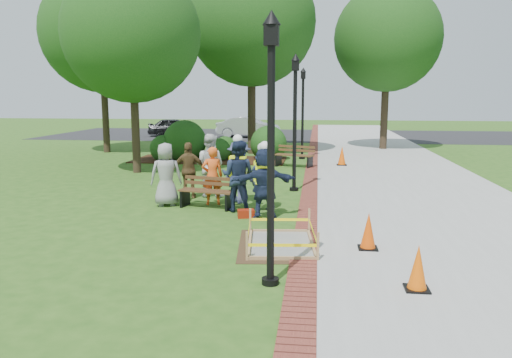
# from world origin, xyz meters

# --- Properties ---
(ground) EXTENTS (100.00, 100.00, 0.00)m
(ground) POSITION_xyz_m (0.00, 0.00, 0.00)
(ground) COLOR #285116
(ground) RESTS_ON ground
(sidewalk) EXTENTS (6.00, 60.00, 0.02)m
(sidewalk) POSITION_xyz_m (5.00, 10.00, 0.01)
(sidewalk) COLOR #9E9E99
(sidewalk) RESTS_ON ground
(brick_edging) EXTENTS (0.50, 60.00, 0.03)m
(brick_edging) POSITION_xyz_m (1.75, 10.00, 0.01)
(brick_edging) COLOR maroon
(brick_edging) RESTS_ON ground
(mulch_bed) EXTENTS (7.00, 3.00, 0.05)m
(mulch_bed) POSITION_xyz_m (-3.00, 12.00, 0.02)
(mulch_bed) COLOR #381E0F
(mulch_bed) RESTS_ON ground
(parking_lot) EXTENTS (36.00, 12.00, 0.01)m
(parking_lot) POSITION_xyz_m (0.00, 27.00, 0.00)
(parking_lot) COLOR black
(parking_lot) RESTS_ON ground
(wet_concrete_pad) EXTENTS (1.93, 2.46, 0.55)m
(wet_concrete_pad) POSITION_xyz_m (1.27, -0.90, 0.23)
(wet_concrete_pad) COLOR #47331E
(wet_concrete_pad) RESTS_ON ground
(bench_near) EXTENTS (1.59, 0.82, 0.82)m
(bench_near) POSITION_xyz_m (-0.96, 2.27, 0.26)
(bench_near) COLOR brown
(bench_near) RESTS_ON ground
(bench_far) EXTENTS (1.73, 1.06, 0.89)m
(bench_far) POSITION_xyz_m (1.00, 10.26, 0.28)
(bench_far) COLOR brown
(bench_far) RESTS_ON ground
(cone_front) EXTENTS (0.38, 0.38, 0.74)m
(cone_front) POSITION_xyz_m (3.55, -3.00, 0.36)
(cone_front) COLOR black
(cone_front) RESTS_ON ground
(cone_back) EXTENTS (0.38, 0.38, 0.75)m
(cone_back) POSITION_xyz_m (2.99, -0.96, 0.36)
(cone_back) COLOR black
(cone_back) RESTS_ON ground
(cone_far) EXTENTS (0.42, 0.42, 0.83)m
(cone_far) POSITION_xyz_m (3.02, 10.93, 0.40)
(cone_far) COLOR black
(cone_far) RESTS_ON ground
(toolbox) EXTENTS (0.45, 0.33, 0.20)m
(toolbox) POSITION_xyz_m (0.24, 1.31, 0.10)
(toolbox) COLOR maroon
(toolbox) RESTS_ON ground
(lamp_near) EXTENTS (0.28, 0.28, 4.26)m
(lamp_near) POSITION_xyz_m (1.25, -3.00, 2.48)
(lamp_near) COLOR black
(lamp_near) RESTS_ON ground
(lamp_mid) EXTENTS (0.28, 0.28, 4.26)m
(lamp_mid) POSITION_xyz_m (1.25, 5.00, 2.48)
(lamp_mid) COLOR black
(lamp_mid) RESTS_ON ground
(lamp_far) EXTENTS (0.28, 0.28, 4.26)m
(lamp_far) POSITION_xyz_m (1.25, 13.00, 2.48)
(lamp_far) COLOR black
(lamp_far) RESTS_ON ground
(tree_left) EXTENTS (5.18, 5.18, 7.87)m
(tree_left) POSITION_xyz_m (-5.05, 8.03, 5.27)
(tree_left) COLOR #3D2D1E
(tree_left) RESTS_ON ground
(tree_back) EXTENTS (6.39, 6.39, 9.79)m
(tree_back) POSITION_xyz_m (-1.42, 14.92, 6.58)
(tree_back) COLOR #3D2D1E
(tree_back) RESTS_ON ground
(tree_right) EXTENTS (5.77, 5.77, 8.92)m
(tree_right) POSITION_xyz_m (5.63, 17.95, 6.02)
(tree_right) COLOR #3D2D1E
(tree_right) RESTS_ON ground
(tree_far) EXTENTS (6.10, 6.10, 9.21)m
(tree_far) POSITION_xyz_m (-9.12, 14.56, 6.15)
(tree_far) COLOR #3D2D1E
(tree_far) RESTS_ON ground
(shrub_a) EXTENTS (1.27, 1.27, 1.27)m
(shrub_a) POSITION_xyz_m (-5.14, 11.76, 0.00)
(shrub_a) COLOR #143F12
(shrub_a) RESTS_ON ground
(shrub_b) EXTENTS (2.01, 2.01, 2.01)m
(shrub_b) POSITION_xyz_m (-4.20, 12.05, 0.00)
(shrub_b) COLOR #143F12
(shrub_b) RESTS_ON ground
(shrub_c) EXTENTS (1.13, 1.13, 1.13)m
(shrub_c) POSITION_xyz_m (-2.57, 11.89, 0.00)
(shrub_c) COLOR #143F12
(shrub_c) RESTS_ON ground
(shrub_d) EXTENTS (1.72, 1.72, 1.72)m
(shrub_d) POSITION_xyz_m (-0.32, 12.68, 0.00)
(shrub_d) COLOR #143F12
(shrub_d) RESTS_ON ground
(shrub_e) EXTENTS (1.09, 1.09, 1.09)m
(shrub_e) POSITION_xyz_m (-2.52, 13.39, 0.00)
(shrub_e) COLOR #143F12
(shrub_e) RESTS_ON ground
(casual_person_a) EXTENTS (0.64, 0.51, 1.74)m
(casual_person_a) POSITION_xyz_m (-2.13, 2.41, 0.87)
(casual_person_a) COLOR gray
(casual_person_a) RESTS_ON ground
(casual_person_b) EXTENTS (0.59, 0.47, 1.61)m
(casual_person_b) POSITION_xyz_m (-0.90, 2.69, 0.81)
(casual_person_b) COLOR #F2581C
(casual_person_b) RESTS_ON ground
(casual_person_c) EXTENTS (0.67, 0.51, 1.88)m
(casual_person_c) POSITION_xyz_m (-1.20, 3.74, 0.94)
(casual_person_c) COLOR silver
(casual_person_c) RESTS_ON ground
(casual_person_d) EXTENTS (0.58, 0.42, 1.65)m
(casual_person_d) POSITION_xyz_m (-1.75, 3.47, 0.82)
(casual_person_d) COLOR brown
(casual_person_d) RESTS_ON ground
(casual_person_e) EXTENTS (0.66, 0.63, 1.75)m
(casual_person_e) POSITION_xyz_m (-0.20, 3.00, 0.87)
(casual_person_e) COLOR #393E64
(casual_person_e) RESTS_ON ground
(hivis_worker_a) EXTENTS (0.65, 0.51, 1.92)m
(hivis_worker_a) POSITION_xyz_m (0.70, 1.31, 0.95)
(hivis_worker_a) COLOR #171E3C
(hivis_worker_a) RESTS_ON ground
(hivis_worker_b) EXTENTS (0.63, 0.56, 1.79)m
(hivis_worker_b) POSITION_xyz_m (0.55, 2.14, 0.89)
(hivis_worker_b) COLOR #1B1E48
(hivis_worker_b) RESTS_ON ground
(hivis_worker_c) EXTENTS (0.66, 0.49, 2.02)m
(hivis_worker_c) POSITION_xyz_m (-0.07, 1.98, 0.99)
(hivis_worker_c) COLOR #17223E
(hivis_worker_c) RESTS_ON ground
(parked_car_a) EXTENTS (2.84, 4.73, 1.44)m
(parked_car_a) POSITION_xyz_m (-8.44, 25.05, 0.00)
(parked_car_a) COLOR #252527
(parked_car_a) RESTS_ON ground
(parked_car_b) EXTENTS (2.62, 5.08, 1.59)m
(parked_car_b) POSITION_xyz_m (-2.92, 24.52, 0.00)
(parked_car_b) COLOR silver
(parked_car_b) RESTS_ON ground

